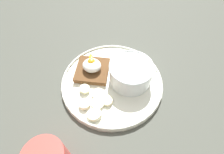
{
  "coord_description": "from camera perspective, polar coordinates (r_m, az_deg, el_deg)",
  "views": [
    {
      "loc": [
        -10.54,
        25.17,
        42.37
      ],
      "look_at": [
        0.0,
        0.0,
        5.0
      ],
      "focal_mm": 28.0,
      "sensor_mm": 36.0,
      "label": 1
    }
  ],
  "objects": [
    {
      "name": "banana_slice_inner",
      "position": [
        0.44,
        -8.98,
        -8.74
      ],
      "size": [
        3.4,
        3.5,
        1.47
      ],
      "color": "#FBECC6",
      "rests_on": "plate"
    },
    {
      "name": "banana_slice_right",
      "position": [
        0.46,
        -8.95,
        -3.98
      ],
      "size": [
        3.17,
        3.03,
        1.67
      ],
      "color": "#ECECBC",
      "rests_on": "plate"
    },
    {
      "name": "banana_slice_back",
      "position": [
        0.44,
        -4.63,
        -8.58
      ],
      "size": [
        3.82,
        3.84,
        1.02
      ],
      "color": "#F6EAC6",
      "rests_on": "plate"
    },
    {
      "name": "banana_slice_front",
      "position": [
        0.43,
        -6.16,
        -11.91
      ],
      "size": [
        4.86,
        4.82,
        1.61
      ],
      "color": "#F0EDC2",
      "rests_on": "plate"
    },
    {
      "name": "banana_slice_outer",
      "position": [
        0.44,
        -1.55,
        -7.78
      ],
      "size": [
        3.96,
        3.97,
        1.33
      ],
      "color": "beige",
      "rests_on": "plate"
    },
    {
      "name": "plate",
      "position": [
        0.48,
        -0.0,
        -1.55
      ],
      "size": [
        27.66,
        27.66,
        1.6
      ],
      "color": "silver",
      "rests_on": "ground_plane"
    },
    {
      "name": "banana_slice_left",
      "position": [
        0.45,
        -4.47,
        -5.61
      ],
      "size": [
        4.08,
        4.1,
        1.06
      ],
      "color": "beige",
      "rests_on": "plate"
    },
    {
      "name": "ground_plane",
      "position": [
        0.5,
        -0.0,
        -2.73
      ],
      "size": [
        120.0,
        120.0,
        2.0
      ],
      "primitive_type": "cube",
      "color": "#454941",
      "rests_on": "ground"
    },
    {
      "name": "toast_slice",
      "position": [
        0.49,
        -6.39,
        2.27
      ],
      "size": [
        11.12,
        11.12,
        1.54
      ],
      "color": "brown",
      "rests_on": "plate"
    },
    {
      "name": "oatmeal_bowl",
      "position": [
        0.46,
        6.11,
        1.35
      ],
      "size": [
        11.48,
        11.48,
        5.9
      ],
      "color": "white",
      "rests_on": "plate"
    },
    {
      "name": "poached_egg",
      "position": [
        0.48,
        -6.63,
        3.96
      ],
      "size": [
        5.93,
        7.33,
        3.27
      ],
      "color": "white",
      "rests_on": "toast_slice"
    }
  ]
}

